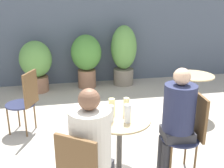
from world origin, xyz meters
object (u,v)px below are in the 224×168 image
at_px(beer_glass_3, 127,113).
at_px(potted_plant_1, 86,57).
at_px(bistro_chair_3, 26,98).
at_px(beer_glass_2, 111,114).
at_px(beer_glass_0, 126,107).
at_px(seated_person_1, 177,114).
at_px(beer_glass_1, 112,107).
at_px(cafe_table_near, 119,135).
at_px(seated_person_0, 91,146).
at_px(cafe_table_far, 193,86).
at_px(bistro_chair_1, 190,128).
at_px(potted_plant_0, 36,63).
at_px(potted_plant_2, 124,53).

relative_size(beer_glass_3, potted_plant_1, 0.16).
relative_size(bistro_chair_3, beer_glass_2, 5.42).
bearing_deg(bistro_chair_3, beer_glass_0, 67.72).
bearing_deg(seated_person_1, beer_glass_1, -97.33).
height_order(seated_person_1, beer_glass_1, seated_person_1).
distance_m(cafe_table_near, beer_glass_1, 0.32).
relative_size(beer_glass_0, beer_glass_1, 1.03).
bearing_deg(seated_person_0, bistro_chair_3, -32.39).
distance_m(cafe_table_far, bistro_chair_1, 1.63).
bearing_deg(potted_plant_0, beer_glass_0, -69.06).
relative_size(cafe_table_far, bistro_chair_3, 0.76).
bearing_deg(seated_person_0, beer_glass_3, -100.33).
bearing_deg(beer_glass_1, potted_plant_0, 108.51).
relative_size(beer_glass_0, potted_plant_2, 0.14).
xyz_separation_m(seated_person_1, potted_plant_2, (0.22, 3.29, 0.00)).
bearing_deg(cafe_table_far, beer_glass_2, -139.75).
relative_size(cafe_table_near, seated_person_1, 0.57).
distance_m(bistro_chair_1, beer_glass_3, 0.76).
height_order(bistro_chair_1, beer_glass_3, bistro_chair_1).
bearing_deg(cafe_table_far, potted_plant_2, 111.25).
xyz_separation_m(cafe_table_near, bistro_chair_1, (0.78, -0.07, 0.04)).
height_order(beer_glass_2, potted_plant_1, potted_plant_1).
bearing_deg(bistro_chair_1, bistro_chair_3, -120.32).
xyz_separation_m(bistro_chair_1, potted_plant_1, (-0.79, 3.27, 0.14)).
distance_m(cafe_table_near, potted_plant_0, 3.31).
xyz_separation_m(bistro_chair_3, beer_glass_2, (0.99, -1.31, 0.25)).
distance_m(bistro_chair_3, beer_glass_3, 1.80).
xyz_separation_m(seated_person_0, beer_glass_0, (0.45, 0.58, 0.08)).
xyz_separation_m(beer_glass_3, potted_plant_2, (0.78, 3.33, -0.08)).
height_order(bistro_chair_3, beer_glass_0, bistro_chair_3).
xyz_separation_m(cafe_table_far, seated_person_1, (-0.94, -1.42, 0.22)).
distance_m(cafe_table_near, bistro_chair_1, 0.78).
bearing_deg(beer_glass_2, potted_plant_1, 88.41).
xyz_separation_m(bistro_chair_1, beer_glass_3, (-0.72, -0.03, 0.26)).
relative_size(beer_glass_2, potted_plant_2, 0.13).
xyz_separation_m(cafe_table_far, potted_plant_0, (-2.64, 1.76, 0.10)).
xyz_separation_m(beer_glass_1, potted_plant_2, (0.90, 3.13, -0.07)).
xyz_separation_m(bistro_chair_3, potted_plant_0, (0.01, 1.86, 0.06)).
height_order(seated_person_0, beer_glass_3, seated_person_0).
xyz_separation_m(seated_person_1, beer_glass_2, (-0.72, 0.01, 0.07)).
xyz_separation_m(cafe_table_far, potted_plant_1, (-1.58, 1.84, 0.18)).
bearing_deg(cafe_table_near, potted_plant_2, 75.49).
distance_m(seated_person_1, potted_plant_2, 3.29).
xyz_separation_m(bistro_chair_3, beer_glass_3, (1.15, -1.36, 0.26)).
distance_m(beer_glass_2, beer_glass_3, 0.17).
distance_m(beer_glass_3, potted_plant_2, 3.42).
bearing_deg(seated_person_1, potted_plant_2, -178.57).
bearing_deg(potted_plant_0, seated_person_1, -61.89).
relative_size(bistro_chair_1, potted_plant_1, 0.80).
xyz_separation_m(beer_glass_0, potted_plant_2, (0.75, 3.16, -0.08)).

